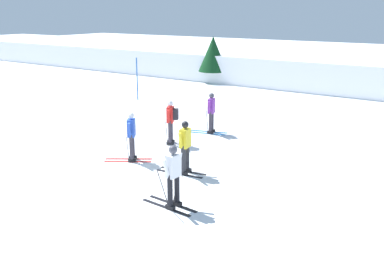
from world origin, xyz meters
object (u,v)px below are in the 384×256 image
Objects in this scene: skier_purple at (211,112)px; skier_blue at (131,135)px; skier_yellow at (185,146)px; trail_marker_pole at (137,79)px; skier_red at (171,120)px; conifer_far_left at (213,54)px; skier_white at (173,175)px.

skier_purple is 1.00× the size of skier_blue.
trail_marker_pole reaches higher than skier_yellow.
skier_red is at bearing -103.36° from skier_purple.
conifer_far_left is (-8.08, 15.34, 1.10)m from skier_yellow.
skier_purple is 1.00× the size of skier_white.
skier_blue is 2.24m from skier_red.
skier_yellow is 2.40m from skier_white.
skier_purple is 7.82m from trail_marker_pole.
conifer_far_left is (-9.17, 17.48, 1.10)m from skier_white.
conifer_far_left is at bearing 117.68° from skier_white.
skier_yellow is 0.71× the size of trail_marker_pole.
skier_yellow is at bearing 0.85° from skier_blue.
skier_blue is 1.00× the size of skier_red.
trail_marker_pole is at bearing 134.29° from skier_white.
skier_red is 14.46m from conifer_far_left.
skier_purple and skier_yellow have the same top height.
skier_white is 19.77m from conifer_far_left.
skier_yellow is (2.17, 0.03, 0.00)m from skier_blue.
trail_marker_pole is 0.75× the size of conifer_far_left.
skier_yellow is 1.00× the size of skier_red.
skier_blue and skier_white have the same top height.
skier_red is at bearing 126.72° from skier_white.
skier_yellow is 11.66m from trail_marker_pole.
skier_blue is 10.18m from trail_marker_pole.
skier_red is (-2.15, 2.20, 0.04)m from skier_yellow.
skier_red is 8.59m from trail_marker_pole.
trail_marker_pole reaches higher than skier_purple.
skier_purple is 4.64m from skier_yellow.
skier_blue is 0.71× the size of trail_marker_pole.
skier_purple is 12.80m from conifer_far_left.
skier_red is 0.71× the size of trail_marker_pole.
skier_blue is at bearing 147.17° from skier_white.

